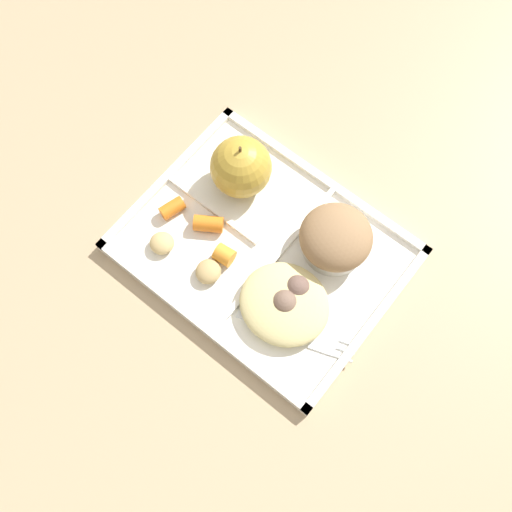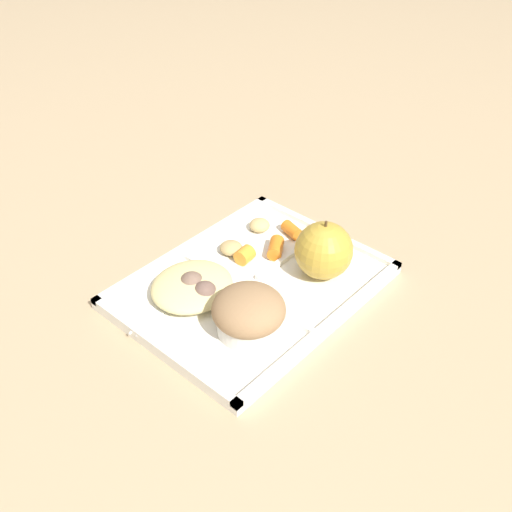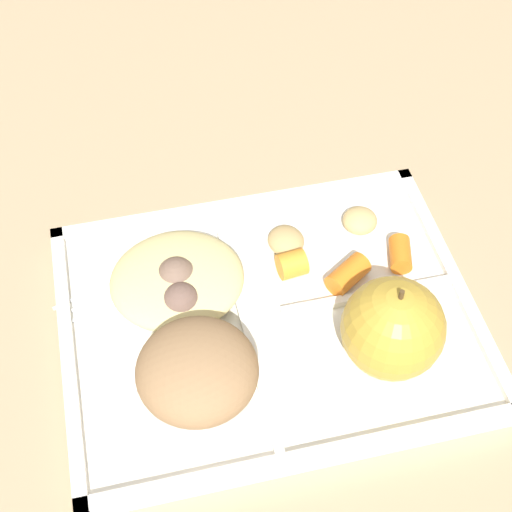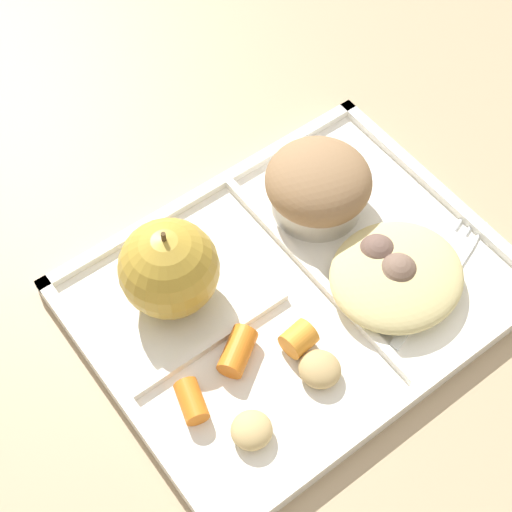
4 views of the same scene
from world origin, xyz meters
name	(u,v)px [view 2 (image 2 of 4)]	position (x,y,z in m)	size (l,w,h in m)	color
ground	(252,290)	(0.00, 0.00, 0.00)	(6.00, 6.00, 0.00)	tan
lunch_tray	(252,287)	(0.00, 0.00, 0.01)	(0.33, 0.26, 0.02)	white
green_apple	(324,250)	(-0.08, 0.06, 0.05)	(0.08, 0.08, 0.09)	#B79333
bran_muffin	(249,313)	(0.07, 0.06, 0.04)	(0.09, 0.09, 0.06)	silver
carrot_slice_center	(276,248)	(-0.07, -0.02, 0.02)	(0.02, 0.02, 0.04)	orange
carrot_slice_small	(292,230)	(-0.12, -0.03, 0.02)	(0.02, 0.02, 0.03)	orange
carrot_slice_tilted	(245,255)	(-0.03, -0.04, 0.02)	(0.02, 0.02, 0.02)	orange
potato_chunk_browned	(231,248)	(-0.03, -0.07, 0.02)	(0.03, 0.03, 0.02)	tan
potato_chunk_corner	(260,225)	(-0.10, -0.08, 0.02)	(0.03, 0.03, 0.02)	tan
egg_noodle_pile	(192,286)	(0.07, -0.04, 0.02)	(0.11, 0.10, 0.03)	#D6C684
meatball_side	(193,284)	(0.06, -0.04, 0.03)	(0.03, 0.03, 0.03)	#755B4C
meatball_front	(205,293)	(0.07, -0.02, 0.03)	(0.03, 0.03, 0.03)	brown
meatball_back	(192,284)	(0.07, -0.04, 0.03)	(0.03, 0.03, 0.03)	#755B4C
plastic_fork	(162,305)	(0.11, -0.06, 0.01)	(0.14, 0.06, 0.00)	white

